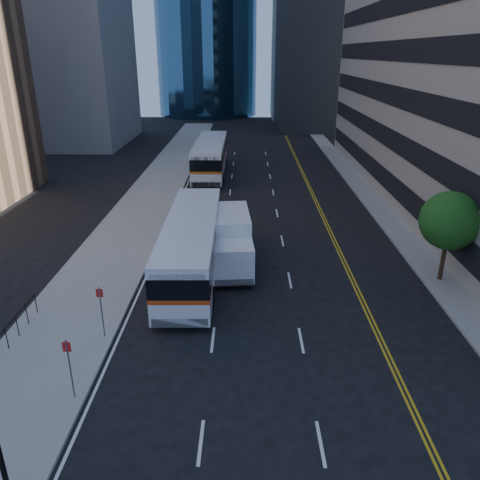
{
  "coord_description": "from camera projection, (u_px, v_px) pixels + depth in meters",
  "views": [
    {
      "loc": [
        -2.04,
        -15.93,
        12.11
      ],
      "look_at": [
        -2.33,
        7.17,
        2.8
      ],
      "focal_mm": 35.0,
      "sensor_mm": 36.0,
      "label": 1
    }
  ],
  "objects": [
    {
      "name": "midrise_west",
      "position": [
        49.0,
        8.0,
        61.3
      ],
      "size": [
        18.0,
        18.0,
        35.0
      ],
      "primitive_type": "cube",
      "color": "gray",
      "rests_on": "ground"
    },
    {
      "name": "box_truck",
      "position": [
        231.0,
        240.0,
        27.96
      ],
      "size": [
        2.72,
        6.68,
        3.12
      ],
      "rotation": [
        0.0,
        0.0,
        0.08
      ],
      "color": "white",
      "rests_on": "ground"
    },
    {
      "name": "sidewalk_west",
      "position": [
        153.0,
        194.0,
        42.56
      ],
      "size": [
        5.0,
        90.0,
        0.15
      ],
      "primitive_type": "cube",
      "color": "gray",
      "rests_on": "ground"
    },
    {
      "name": "ground",
      "position": [
        294.0,
        368.0,
        19.28
      ],
      "size": [
        160.0,
        160.0,
        0.0
      ],
      "primitive_type": "plane",
      "color": "black",
      "rests_on": "ground"
    },
    {
      "name": "sidewalk_east",
      "position": [
        367.0,
        195.0,
        42.33
      ],
      "size": [
        2.0,
        90.0,
        0.15
      ],
      "primitive_type": "cube",
      "color": "gray",
      "rests_on": "ground"
    },
    {
      "name": "bus_front",
      "position": [
        192.0,
        244.0,
        26.87
      ],
      "size": [
        3.02,
        13.01,
        3.34
      ],
      "rotation": [
        0.0,
        0.0,
        0.02
      ],
      "color": "white",
      "rests_on": "ground"
    },
    {
      "name": "bus_rear",
      "position": [
        211.0,
        156.0,
        49.3
      ],
      "size": [
        3.05,
        13.54,
        3.49
      ],
      "rotation": [
        0.0,
        0.0,
        0.0
      ],
      "color": "white",
      "rests_on": "ground"
    },
    {
      "name": "street_tree",
      "position": [
        450.0,
        221.0,
        25.23
      ],
      "size": [
        3.2,
        3.2,
        5.1
      ],
      "color": "#332114",
      "rests_on": "sidewalk_east"
    }
  ]
}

